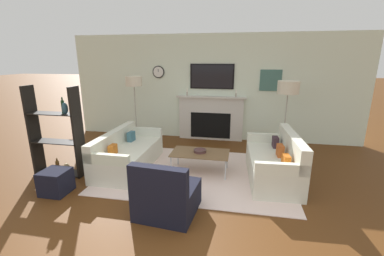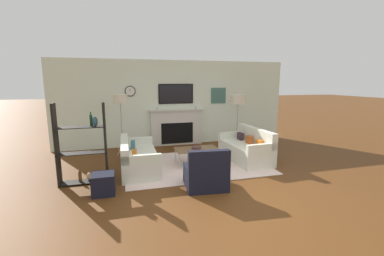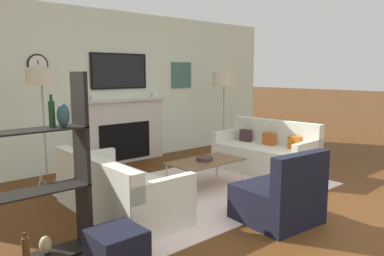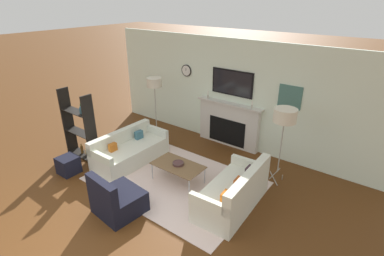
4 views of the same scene
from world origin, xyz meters
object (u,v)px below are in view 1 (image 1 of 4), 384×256
(coffee_table, at_px, (200,154))
(couch_right, at_px, (275,163))
(armchair, at_px, (166,196))
(shelf_unit, at_px, (57,135))
(couch_left, at_px, (127,154))
(ottoman, at_px, (56,182))
(floor_lamp_right, at_px, (288,88))
(decorative_bowl, at_px, (200,151))
(floor_lamp_left, at_px, (134,82))

(coffee_table, bearing_deg, couch_right, -1.36)
(couch_right, distance_m, armchair, 2.11)
(shelf_unit, bearing_deg, armchair, -20.81)
(couch_left, height_order, coffee_table, couch_left)
(ottoman, bearing_deg, armchair, -6.67)
(ottoman, bearing_deg, shelf_unit, 121.26)
(floor_lamp_right, xyz_separation_m, shelf_unit, (-4.20, -1.79, -0.74))
(coffee_table, bearing_deg, armchair, -99.49)
(couch_left, height_order, floor_lamp_right, floor_lamp_right)
(armchair, bearing_deg, coffee_table, 80.51)
(decorative_bowl, bearing_deg, couch_left, -178.11)
(armchair, distance_m, coffee_table, 1.45)
(decorative_bowl, relative_size, shelf_unit, 0.15)
(couch_left, xyz_separation_m, floor_lamp_left, (-0.33, 1.27, 1.29))
(couch_left, height_order, couch_right, couch_right)
(floor_lamp_left, bearing_deg, couch_right, -22.16)
(armchair, bearing_deg, floor_lamp_left, 119.97)
(couch_left, xyz_separation_m, shelf_unit, (-1.09, -0.52, 0.49))
(coffee_table, relative_size, decorative_bowl, 4.48)
(floor_lamp_left, bearing_deg, ottoman, -98.46)
(couch_left, distance_m, decorative_bowl, 1.45)
(shelf_unit, bearing_deg, couch_right, 7.66)
(floor_lamp_left, bearing_deg, floor_lamp_right, 0.00)
(couch_left, distance_m, couch_right, 2.80)
(couch_left, height_order, armchair, armchair)
(decorative_bowl, xyz_separation_m, floor_lamp_right, (1.67, 1.23, 1.06))
(decorative_bowl, height_order, ottoman, decorative_bowl)
(couch_right, height_order, floor_lamp_right, floor_lamp_right)
(coffee_table, distance_m, ottoman, 2.46)
(couch_right, distance_m, floor_lamp_right, 1.77)
(ottoman, bearing_deg, decorative_bowl, 29.74)
(couch_left, distance_m, ottoman, 1.36)
(decorative_bowl, xyz_separation_m, floor_lamp_left, (-1.77, 1.23, 1.12))
(floor_lamp_right, height_order, ottoman, floor_lamp_right)
(decorative_bowl, relative_size, floor_lamp_left, 0.14)
(couch_left, height_order, ottoman, couch_left)
(coffee_table, xyz_separation_m, floor_lamp_right, (1.67, 1.24, 1.12))
(armchair, xyz_separation_m, floor_lamp_right, (1.90, 2.67, 1.23))
(floor_lamp_right, distance_m, ottoman, 4.71)
(ottoman, bearing_deg, floor_lamp_right, 32.72)
(coffee_table, bearing_deg, decorative_bowl, 115.27)
(armchair, height_order, ottoman, armchair)
(couch_left, bearing_deg, shelf_unit, -154.37)
(floor_lamp_left, relative_size, ottoman, 4.22)
(armchair, distance_m, ottoman, 1.92)
(floor_lamp_left, xyz_separation_m, shelf_unit, (-0.76, -1.79, -0.80))
(couch_right, height_order, floor_lamp_left, floor_lamp_left)
(couch_right, xyz_separation_m, floor_lamp_right, (0.32, 1.27, 1.19))
(armchair, relative_size, ottoman, 2.09)
(couch_left, relative_size, couch_right, 1.07)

